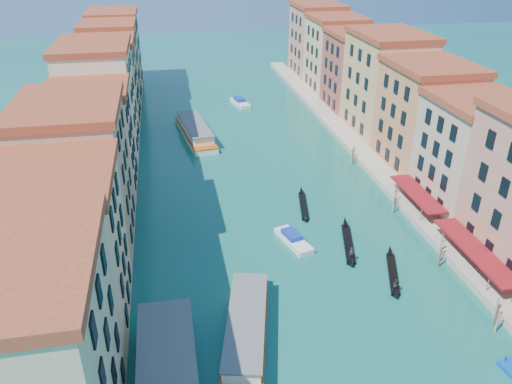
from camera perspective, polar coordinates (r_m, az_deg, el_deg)
The scene contains 14 objects.
left_bank_palazzos at distance 91.96m, azimuth -17.70°, elevation 8.33°, with size 12.80×128.40×21.00m.
right_bank_palazzos at distance 101.53m, azimuth 15.88°, elevation 10.36°, with size 12.80×128.40×21.00m.
quay at distance 101.37m, azimuth 11.11°, elevation 5.31°, with size 4.00×140.00×1.00m, color #A79987.
restaurant_awnings at distance 67.57m, azimuth 24.04°, elevation -6.38°, with size 3.20×44.55×3.12m.
vaporetto_stop at distance 49.98m, azimuth -10.01°, elevation -20.04°, with size 5.40×16.40×3.65m.
mooring_poles_right at distance 70.91m, azimuth 19.23°, elevation -5.36°, with size 1.44×54.24×3.20m.
mooring_poles_left at distance 50.24m, azimuth -13.03°, elevation -20.34°, with size 0.24×8.24×3.20m.
vaporetto_near at distance 54.10m, azimuth -1.12°, elevation -15.30°, with size 8.22×18.66×2.71m.
vaporetto_far at distance 104.95m, azimuth -6.96°, elevation 6.93°, with size 7.49×21.00×3.06m.
gondola_fore at distance 69.50m, azimuth 10.49°, elevation -5.73°, with size 3.98×11.95×2.42m.
gondola_right at distance 64.95m, azimuth 15.39°, elevation -8.97°, with size 4.48×10.68×2.20m.
gondola_far at distance 78.08m, azimuth 5.42°, elevation -1.44°, with size 2.93×10.92×1.56m.
motorboat_mid at distance 68.96m, azimuth 4.26°, elevation -5.41°, with size 4.15×7.45×1.47m.
motorboat_far at distance 125.51m, azimuth -1.84°, elevation 10.23°, with size 4.18×8.37×1.66m.
Camera 1 is at (-14.04, -22.00, 38.03)m, focal length 35.00 mm.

